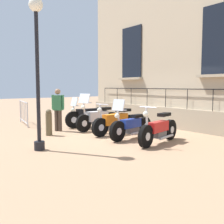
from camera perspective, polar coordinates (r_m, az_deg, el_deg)
ground_plane at (r=9.81m, az=1.43°, el=-4.55°), size 60.00×60.00×0.00m
building_facade at (r=11.94m, az=12.98°, el=17.83°), size 0.82×10.41×8.84m
motorcycle_black at (r=11.29m, az=-5.04°, el=-0.84°), size 2.08×0.64×1.26m
motorcycle_silver at (r=10.47m, az=-3.06°, el=-1.30°), size 2.07×0.72×1.44m
motorcycle_orange at (r=9.58m, az=0.87°, el=-2.15°), size 2.16×0.61×1.12m
motorcycle_blue at (r=8.83m, az=4.14°, el=-2.97°), size 2.08×0.67×1.31m
motorcycle_red at (r=8.16m, az=9.93°, el=-3.74°), size 2.11×0.77×1.15m
lamppost at (r=7.39m, az=-15.61°, el=10.92°), size 0.36×0.36×3.97m
crowd_barrier at (r=12.61m, az=-18.25°, el=0.01°), size 0.41×2.06×1.05m
bollard at (r=9.59m, az=-13.27°, el=-2.13°), size 0.22×0.22×0.92m
pedestrian_standing at (r=10.41m, az=-11.41°, el=0.96°), size 0.38×0.45×1.62m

